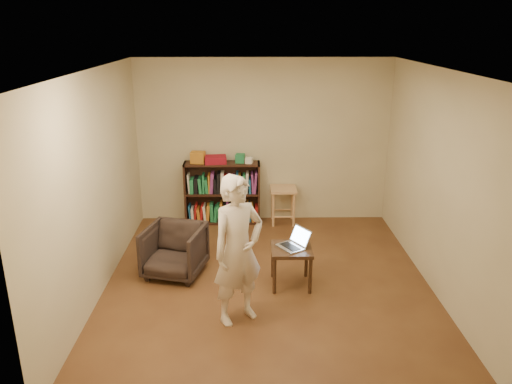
{
  "coord_description": "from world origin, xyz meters",
  "views": [
    {
      "loc": [
        -0.22,
        -5.5,
        3.07
      ],
      "look_at": [
        -0.14,
        0.35,
        1.1
      ],
      "focal_mm": 35.0,
      "sensor_mm": 36.0,
      "label": 1
    }
  ],
  "objects_px": {
    "laptop": "(294,243)",
    "person": "(238,250)",
    "armchair": "(174,251)",
    "stool": "(283,195)",
    "side_table": "(291,254)",
    "bookshelf": "(223,196)"
  },
  "relations": [
    {
      "from": "laptop",
      "to": "person",
      "type": "height_order",
      "value": "person"
    },
    {
      "from": "armchair",
      "to": "laptop",
      "type": "distance_m",
      "value": 1.55
    },
    {
      "from": "stool",
      "to": "side_table",
      "type": "xyz_separation_m",
      "value": [
        -0.03,
        -2.04,
        -0.06
      ]
    },
    {
      "from": "bookshelf",
      "to": "laptop",
      "type": "xyz_separation_m",
      "value": [
        0.98,
        -2.07,
        0.12
      ]
    },
    {
      "from": "armchair",
      "to": "person",
      "type": "bearing_deg",
      "value": -36.99
    },
    {
      "from": "bookshelf",
      "to": "laptop",
      "type": "height_order",
      "value": "bookshelf"
    },
    {
      "from": "stool",
      "to": "side_table",
      "type": "relative_size",
      "value": 1.19
    },
    {
      "from": "side_table",
      "to": "laptop",
      "type": "xyz_separation_m",
      "value": [
        0.04,
        0.03,
        0.14
      ]
    },
    {
      "from": "bookshelf",
      "to": "stool",
      "type": "xyz_separation_m",
      "value": [
        0.97,
        -0.06,
        0.04
      ]
    },
    {
      "from": "laptop",
      "to": "person",
      "type": "xyz_separation_m",
      "value": [
        -0.67,
        -0.77,
        0.26
      ]
    },
    {
      "from": "bookshelf",
      "to": "side_table",
      "type": "distance_m",
      "value": 2.3
    },
    {
      "from": "armchair",
      "to": "bookshelf",
      "type": "bearing_deg",
      "value": 87.74
    },
    {
      "from": "stool",
      "to": "bookshelf",
      "type": "bearing_deg",
      "value": 176.24
    },
    {
      "from": "bookshelf",
      "to": "side_table",
      "type": "relative_size",
      "value": 2.39
    },
    {
      "from": "side_table",
      "to": "stool",
      "type": "bearing_deg",
      "value": 89.08
    },
    {
      "from": "stool",
      "to": "person",
      "type": "xyz_separation_m",
      "value": [
        -0.66,
        -2.78,
        0.34
      ]
    },
    {
      "from": "stool",
      "to": "laptop",
      "type": "distance_m",
      "value": 2.01
    },
    {
      "from": "person",
      "to": "laptop",
      "type": "bearing_deg",
      "value": 15.74
    },
    {
      "from": "stool",
      "to": "armchair",
      "type": "xyz_separation_m",
      "value": [
        -1.5,
        -1.74,
        -0.15
      ]
    },
    {
      "from": "stool",
      "to": "person",
      "type": "relative_size",
      "value": 0.36
    },
    {
      "from": "laptop",
      "to": "armchair",
      "type": "bearing_deg",
      "value": -133.33
    },
    {
      "from": "stool",
      "to": "armchair",
      "type": "distance_m",
      "value": 2.3
    }
  ]
}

